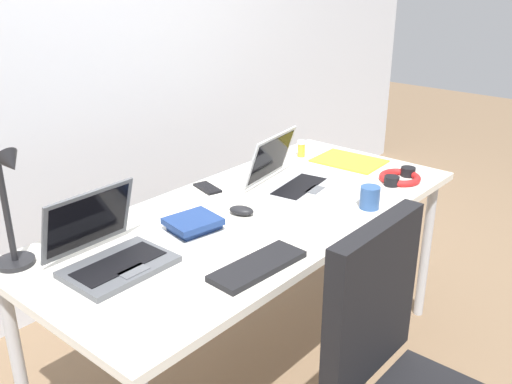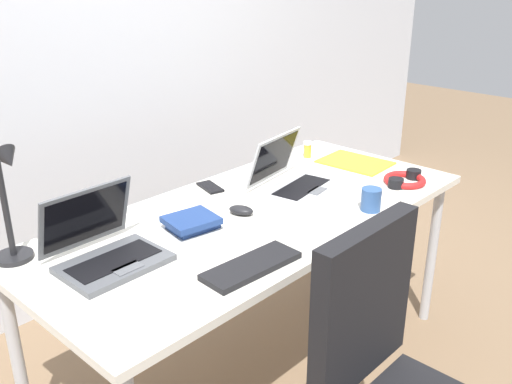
{
  "view_description": "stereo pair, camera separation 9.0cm",
  "coord_description": "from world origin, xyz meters",
  "px_view_note": "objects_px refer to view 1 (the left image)",
  "views": [
    {
      "loc": [
        -1.51,
        -1.29,
        1.63
      ],
      "look_at": [
        0.0,
        0.0,
        0.82
      ],
      "focal_mm": 40.08,
      "sensor_mm": 36.0,
      "label": 1
    },
    {
      "loc": [
        -1.45,
        -1.36,
        1.63
      ],
      "look_at": [
        0.0,
        0.0,
        0.82
      ],
      "focal_mm": 40.08,
      "sensor_mm": 36.0,
      "label": 2
    }
  ],
  "objects_px": {
    "headphones": "(400,177)",
    "laptop_far_corner": "(291,179)",
    "book_stack": "(194,224)",
    "paper_folder_front_right": "(349,161)",
    "desk_lamp": "(11,210)",
    "pill_bottle": "(301,148)",
    "laptop_front_left": "(110,252)",
    "coffee_mug": "(370,197)",
    "computer_mouse": "(241,210)",
    "external_keyboard": "(258,266)",
    "cell_phone": "(207,188)"
  },
  "relations": [
    {
      "from": "headphones",
      "to": "laptop_far_corner",
      "type": "bearing_deg",
      "value": 142.36
    },
    {
      "from": "book_stack",
      "to": "paper_folder_front_right",
      "type": "xyz_separation_m",
      "value": [
        0.99,
        -0.02,
        -0.02
      ]
    },
    {
      "from": "desk_lamp",
      "to": "pill_bottle",
      "type": "xyz_separation_m",
      "value": [
        1.44,
        -0.02,
        -0.16
      ]
    },
    {
      "from": "laptop_front_left",
      "to": "coffee_mug",
      "type": "distance_m",
      "value": 1.0
    },
    {
      "from": "laptop_front_left",
      "to": "desk_lamp",
      "type": "bearing_deg",
      "value": 133.95
    },
    {
      "from": "paper_folder_front_right",
      "to": "computer_mouse",
      "type": "bearing_deg",
      "value": -178.67
    },
    {
      "from": "external_keyboard",
      "to": "computer_mouse",
      "type": "height_order",
      "value": "computer_mouse"
    },
    {
      "from": "computer_mouse",
      "to": "headphones",
      "type": "height_order",
      "value": "headphones"
    },
    {
      "from": "laptop_front_left",
      "to": "paper_folder_front_right",
      "type": "height_order",
      "value": "laptop_front_left"
    },
    {
      "from": "laptop_front_left",
      "to": "external_keyboard",
      "type": "bearing_deg",
      "value": -52.32
    },
    {
      "from": "book_stack",
      "to": "paper_folder_front_right",
      "type": "relative_size",
      "value": 0.63
    },
    {
      "from": "coffee_mug",
      "to": "laptop_far_corner",
      "type": "bearing_deg",
      "value": 97.04
    },
    {
      "from": "cell_phone",
      "to": "external_keyboard",
      "type": "bearing_deg",
      "value": -106.74
    },
    {
      "from": "cell_phone",
      "to": "coffee_mug",
      "type": "xyz_separation_m",
      "value": [
        0.27,
        -0.61,
        0.04
      ]
    },
    {
      "from": "computer_mouse",
      "to": "pill_bottle",
      "type": "distance_m",
      "value": 0.74
    },
    {
      "from": "paper_folder_front_right",
      "to": "desk_lamp",
      "type": "bearing_deg",
      "value": 171.24
    },
    {
      "from": "computer_mouse",
      "to": "laptop_front_left",
      "type": "bearing_deg",
      "value": 154.41
    },
    {
      "from": "laptop_far_corner",
      "to": "book_stack",
      "type": "height_order",
      "value": "laptop_far_corner"
    },
    {
      "from": "computer_mouse",
      "to": "paper_folder_front_right",
      "type": "distance_m",
      "value": 0.78
    },
    {
      "from": "laptop_front_left",
      "to": "cell_phone",
      "type": "xyz_separation_m",
      "value": [
        0.65,
        0.23,
        -0.04
      ]
    },
    {
      "from": "headphones",
      "to": "book_stack",
      "type": "relative_size",
      "value": 1.09
    },
    {
      "from": "external_keyboard",
      "to": "headphones",
      "type": "distance_m",
      "value": 0.98
    },
    {
      "from": "cell_phone",
      "to": "headphones",
      "type": "xyz_separation_m",
      "value": [
        0.61,
        -0.56,
        0.01
      ]
    },
    {
      "from": "laptop_far_corner",
      "to": "external_keyboard",
      "type": "bearing_deg",
      "value": -151.15
    },
    {
      "from": "laptop_front_left",
      "to": "cell_phone",
      "type": "bearing_deg",
      "value": 19.12
    },
    {
      "from": "computer_mouse",
      "to": "paper_folder_front_right",
      "type": "height_order",
      "value": "computer_mouse"
    },
    {
      "from": "pill_bottle",
      "to": "paper_folder_front_right",
      "type": "height_order",
      "value": "pill_bottle"
    },
    {
      "from": "coffee_mug",
      "to": "external_keyboard",
      "type": "bearing_deg",
      "value": 177.97
    },
    {
      "from": "book_stack",
      "to": "paper_folder_front_right",
      "type": "bearing_deg",
      "value": -1.23
    },
    {
      "from": "external_keyboard",
      "to": "coffee_mug",
      "type": "height_order",
      "value": "coffee_mug"
    },
    {
      "from": "pill_bottle",
      "to": "book_stack",
      "type": "height_order",
      "value": "pill_bottle"
    },
    {
      "from": "desk_lamp",
      "to": "headphones",
      "type": "height_order",
      "value": "desk_lamp"
    },
    {
      "from": "desk_lamp",
      "to": "cell_phone",
      "type": "bearing_deg",
      "value": 1.86
    },
    {
      "from": "cell_phone",
      "to": "paper_folder_front_right",
      "type": "relative_size",
      "value": 0.44
    },
    {
      "from": "pill_bottle",
      "to": "external_keyboard",
      "type": "bearing_deg",
      "value": -150.51
    },
    {
      "from": "laptop_far_corner",
      "to": "coffee_mug",
      "type": "relative_size",
      "value": 3.15
    },
    {
      "from": "headphones",
      "to": "desk_lamp",
      "type": "bearing_deg",
      "value": 159.81
    },
    {
      "from": "desk_lamp",
      "to": "paper_folder_front_right",
      "type": "height_order",
      "value": "desk_lamp"
    },
    {
      "from": "coffee_mug",
      "to": "book_stack",
      "type": "bearing_deg",
      "value": 147.14
    },
    {
      "from": "pill_bottle",
      "to": "coffee_mug",
      "type": "distance_m",
      "value": 0.66
    },
    {
      "from": "cell_phone",
      "to": "pill_bottle",
      "type": "bearing_deg",
      "value": 11.17
    },
    {
      "from": "external_keyboard",
      "to": "coffee_mug",
      "type": "bearing_deg",
      "value": 1.35
    },
    {
      "from": "cell_phone",
      "to": "book_stack",
      "type": "distance_m",
      "value": 0.39
    },
    {
      "from": "external_keyboard",
      "to": "coffee_mug",
      "type": "relative_size",
      "value": 2.92
    },
    {
      "from": "desk_lamp",
      "to": "headphones",
      "type": "xyz_separation_m",
      "value": [
        1.46,
        -0.54,
        -0.18
      ]
    },
    {
      "from": "cell_phone",
      "to": "headphones",
      "type": "bearing_deg",
      "value": -27.28
    },
    {
      "from": "cell_phone",
      "to": "paper_folder_front_right",
      "type": "bearing_deg",
      "value": -5.77
    },
    {
      "from": "coffee_mug",
      "to": "computer_mouse",
      "type": "bearing_deg",
      "value": 137.9
    },
    {
      "from": "laptop_front_left",
      "to": "laptop_far_corner",
      "type": "bearing_deg",
      "value": -2.46
    },
    {
      "from": "cell_phone",
      "to": "paper_folder_front_right",
      "type": "height_order",
      "value": "cell_phone"
    }
  ]
}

